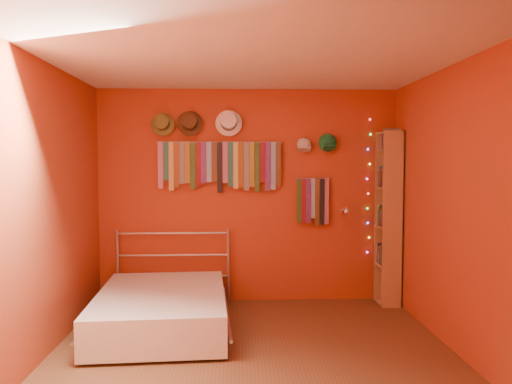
{
  "coord_description": "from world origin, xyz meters",
  "views": [
    {
      "loc": [
        -0.14,
        -4.12,
        1.65
      ],
      "look_at": [
        0.06,
        0.9,
        1.35
      ],
      "focal_mm": 35.0,
      "sensor_mm": 36.0,
      "label": 1
    }
  ],
  "objects": [
    {
      "name": "fedora_brown",
      "position": [
        -0.68,
        1.65,
        2.1
      ],
      "size": [
        0.3,
        0.16,
        0.29
      ],
      "rotation": [
        1.36,
        0.0,
        0.0
      ],
      "color": "#4C301B",
      "rests_on": "back_wall"
    },
    {
      "name": "bed",
      "position": [
        -0.88,
        0.73,
        0.21
      ],
      "size": [
        1.41,
        1.84,
        0.87
      ],
      "rotation": [
        0.0,
        0.0,
        0.06
      ],
      "color": "#AFAFB4",
      "rests_on": "ground"
    },
    {
      "name": "reading_lamp",
      "position": [
        1.11,
        1.51,
        1.09
      ],
      "size": [
        0.07,
        0.31,
        0.09
      ],
      "color": "#AFAFB4",
      "rests_on": "back_wall"
    },
    {
      "name": "fedora_white",
      "position": [
        -0.23,
        1.65,
        2.11
      ],
      "size": [
        0.31,
        0.17,
        0.31
      ],
      "rotation": [
        1.36,
        0.0,
        0.0
      ],
      "color": "white",
      "rests_on": "back_wall"
    },
    {
      "name": "fedora_olive",
      "position": [
        -0.99,
        1.66,
        2.09
      ],
      "size": [
        0.27,
        0.15,
        0.27
      ],
      "rotation": [
        1.36,
        0.0,
        0.0
      ],
      "color": "olive",
      "rests_on": "back_wall"
    },
    {
      "name": "left_wall",
      "position": [
        -1.75,
        0.0,
        1.25
      ],
      "size": [
        0.02,
        3.5,
        2.5
      ],
      "primitive_type": "cube",
      "color": "#933517",
      "rests_on": "ground"
    },
    {
      "name": "bookshelf",
      "position": [
        1.66,
        1.53,
        1.02
      ],
      "size": [
        0.25,
        0.34,
        2.0
      ],
      "color": "#AC744D",
      "rests_on": "ground"
    },
    {
      "name": "tie_rack",
      "position": [
        -0.32,
        1.69,
        1.63
      ],
      "size": [
        1.45,
        0.03,
        0.6
      ],
      "color": "#AFAFB4",
      "rests_on": "back_wall"
    },
    {
      "name": "right_wall",
      "position": [
        1.75,
        0.0,
        1.25
      ],
      "size": [
        0.02,
        3.5,
        2.5
      ],
      "primitive_type": "cube",
      "color": "#933517",
      "rests_on": "ground"
    },
    {
      "name": "back_wall",
      "position": [
        0.0,
        1.75,
        1.25
      ],
      "size": [
        3.5,
        0.02,
        2.5
      ],
      "primitive_type": "cube",
      "color": "#933517",
      "rests_on": "ground"
    },
    {
      "name": "fairy_lights",
      "position": [
        1.43,
        1.71,
        1.36
      ],
      "size": [
        0.06,
        0.02,
        1.6
      ],
      "color": "#FF3333",
      "rests_on": "back_wall"
    },
    {
      "name": "ceiling",
      "position": [
        0.0,
        0.0,
        2.5
      ],
      "size": [
        3.5,
        3.5,
        0.02
      ],
      "primitive_type": "cube",
      "color": "white",
      "rests_on": "back_wall"
    },
    {
      "name": "small_tie_rack",
      "position": [
        0.76,
        1.69,
        1.2
      ],
      "size": [
        0.4,
        0.03,
        0.56
      ],
      "color": "#AFAFB4",
      "rests_on": "back_wall"
    },
    {
      "name": "ground",
      "position": [
        0.0,
        0.0,
        0.0
      ],
      "size": [
        3.5,
        3.5,
        0.0
      ],
      "primitive_type": "plane",
      "color": "brown",
      "rests_on": "ground"
    },
    {
      "name": "cap_green",
      "position": [
        0.93,
        1.7,
        1.87
      ],
      "size": [
        0.2,
        0.24,
        0.2
      ],
      "color": "#1A763B",
      "rests_on": "back_wall"
    },
    {
      "name": "cap_white",
      "position": [
        0.65,
        1.7,
        1.85
      ],
      "size": [
        0.18,
        0.22,
        0.18
      ],
      "color": "beige",
      "rests_on": "back_wall"
    }
  ]
}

